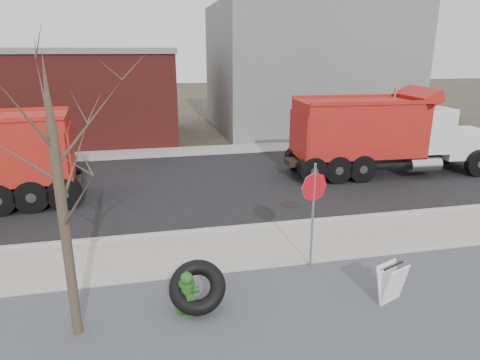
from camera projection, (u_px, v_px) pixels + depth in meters
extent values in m
plane|color=#383328|center=(220.00, 255.00, 11.22)|extent=(120.00, 120.00, 0.00)
cube|color=slate|center=(253.00, 339.00, 7.95)|extent=(60.00, 5.00, 0.03)
cube|color=#9E9B93|center=(219.00, 250.00, 11.45)|extent=(60.00, 2.50, 0.06)
cube|color=#9E9B93|center=(211.00, 230.00, 12.65)|extent=(60.00, 0.15, 0.11)
cube|color=black|center=(193.00, 184.00, 17.10)|extent=(60.00, 9.40, 0.02)
cube|color=#9E9B93|center=(181.00, 152.00, 22.42)|extent=(60.00, 2.00, 0.06)
cube|color=slate|center=(305.00, 67.00, 28.70)|extent=(12.00, 10.00, 8.00)
cylinder|color=#382D23|center=(66.00, 237.00, 7.55)|extent=(0.18, 0.18, 4.00)
cone|color=#382D23|center=(46.00, 87.00, 6.79)|extent=(0.14, 0.14, 1.20)
cylinder|color=#296024|center=(188.00, 310.00, 8.80)|extent=(0.49, 0.49, 0.07)
cylinder|color=#296024|center=(187.00, 296.00, 8.70)|extent=(0.25, 0.25, 0.66)
cylinder|color=#296024|center=(187.00, 283.00, 8.62)|extent=(0.33, 0.33, 0.06)
sphere|color=#296024|center=(186.00, 278.00, 8.58)|extent=(0.26, 0.26, 0.26)
cylinder|color=#296024|center=(186.00, 274.00, 8.55)|extent=(0.06, 0.06, 0.07)
cylinder|color=#296024|center=(178.00, 294.00, 8.60)|extent=(0.16, 0.15, 0.12)
cylinder|color=#296024|center=(196.00, 290.00, 8.75)|extent=(0.16, 0.15, 0.12)
cylinder|color=#296024|center=(190.00, 297.00, 8.52)|extent=(0.19, 0.17, 0.17)
torus|color=black|center=(197.00, 287.00, 8.75)|extent=(1.38, 1.32, 1.01)
cylinder|color=gray|center=(313.00, 217.00, 10.23)|extent=(0.06, 0.06, 2.66)
cylinder|color=red|center=(314.00, 187.00, 10.01)|extent=(0.70, 0.23, 0.72)
cube|color=white|center=(395.00, 286.00, 8.93)|extent=(0.66, 0.44, 0.85)
cube|color=white|center=(388.00, 282.00, 9.07)|extent=(0.66, 0.44, 0.85)
cube|color=black|center=(394.00, 266.00, 8.87)|extent=(0.59, 0.28, 0.04)
cube|color=black|center=(385.00, 158.00, 18.42)|extent=(8.74, 1.35, 0.22)
cube|color=silver|center=(460.00, 143.00, 18.79)|extent=(2.34, 2.10, 1.12)
cube|color=silver|center=(422.00, 128.00, 18.29)|extent=(1.75, 2.43, 1.83)
cube|color=black|center=(440.00, 116.00, 18.26)|extent=(0.16, 2.04, 0.81)
cube|color=#A60E1B|center=(358.00, 127.00, 17.81)|extent=(5.22, 2.71, 2.24)
cylinder|color=silver|center=(393.00, 114.00, 18.93)|extent=(0.15, 0.15, 2.44)
cylinder|color=black|center=(446.00, 151.00, 20.06)|extent=(1.14, 0.36, 1.12)
cylinder|color=black|center=(479.00, 163.00, 17.98)|extent=(1.14, 0.36, 1.12)
cylinder|color=black|center=(320.00, 157.00, 18.97)|extent=(1.14, 0.36, 1.12)
cylinder|color=black|center=(337.00, 169.00, 17.13)|extent=(1.14, 0.36, 1.12)
cylinder|color=black|center=(32.00, 196.00, 14.07)|extent=(1.11, 0.40, 1.09)
cylinder|color=black|center=(39.00, 180.00, 15.79)|extent=(1.11, 0.40, 1.09)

